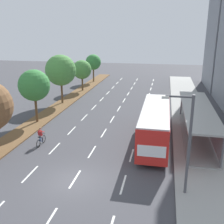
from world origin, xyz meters
name	(u,v)px	position (x,y,z in m)	size (l,w,h in m)	color
ground_plane	(74,181)	(0.00, 0.00, 0.00)	(140.00, 140.00, 0.00)	#424247
median_strip	(65,102)	(-8.30, 20.00, 0.06)	(2.60, 52.00, 0.12)	brown
sidewalk_right	(188,109)	(9.25, 20.00, 0.07)	(4.50, 52.00, 0.15)	#9E9E99
lane_divider_left	(94,107)	(-3.50, 18.46, 0.00)	(0.14, 47.92, 0.01)	white
lane_divider_center	(119,109)	(0.00, 18.46, 0.00)	(0.14, 47.92, 0.01)	white
lane_divider_right	(145,110)	(3.50, 18.46, 0.00)	(0.14, 47.92, 0.01)	white
bus_shelter	(200,119)	(9.53, 10.25, 1.86)	(2.90, 14.24, 2.86)	gray
bus	(155,122)	(5.25, 8.06, 2.07)	(2.54, 11.29, 3.37)	red
cyclist	(41,137)	(-5.02, 5.30, 0.79)	(0.46, 1.82, 1.71)	black
median_tree_second	(34,85)	(-8.28, 11.06, 4.35)	(3.50, 3.50, 6.00)	brown
median_tree_third	(61,70)	(-8.55, 19.56, 4.82)	(4.33, 4.33, 6.88)	brown
median_tree_fourth	(82,70)	(-8.15, 28.05, 3.74)	(3.25, 3.25, 5.26)	brown
median_tree_fifth	(93,62)	(-8.45, 36.55, 4.05)	(3.10, 3.10, 5.49)	brown
streetlight	(187,139)	(7.42, -0.10, 3.89)	(1.91, 0.24, 6.50)	#4C4C51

